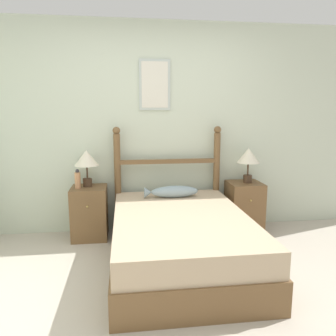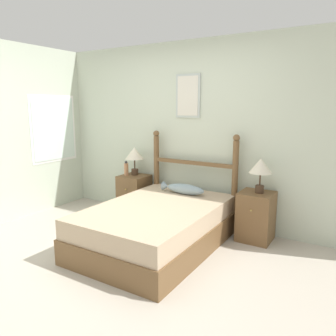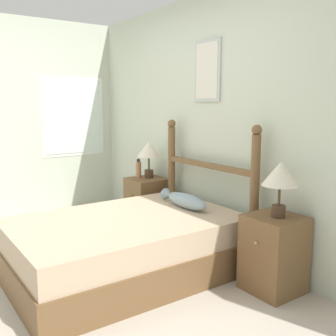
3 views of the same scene
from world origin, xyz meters
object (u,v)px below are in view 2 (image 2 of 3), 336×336
(table_lamp_left, at_px, (134,154))
(bottle, at_px, (126,169))
(table_lamp_right, at_px, (261,167))
(fish_pillow, at_px, (183,189))
(nightstand_right, at_px, (256,216))
(bed, at_px, (157,226))
(nightstand_left, at_px, (134,195))

(table_lamp_left, xyz_separation_m, bottle, (-0.10, -0.08, -0.22))
(table_lamp_right, height_order, fish_pillow, table_lamp_right)
(nightstand_right, height_order, table_lamp_right, table_lamp_right)
(table_lamp_left, distance_m, bottle, 0.25)
(nightstand_right, bearing_deg, bed, -139.58)
(nightstand_left, height_order, table_lamp_right, table_lamp_right)
(bed, relative_size, fish_pillow, 3.11)
(nightstand_left, relative_size, bottle, 2.73)
(nightstand_left, height_order, nightstand_right, same)
(table_lamp_left, relative_size, bottle, 1.92)
(bed, height_order, nightstand_left, nightstand_left)
(bed, xyz_separation_m, bottle, (-1.06, 0.77, 0.47))
(bottle, bearing_deg, table_lamp_left, 40.57)
(nightstand_left, distance_m, table_lamp_right, 2.03)
(table_lamp_right, bearing_deg, table_lamp_left, 178.68)
(bed, distance_m, nightstand_right, 1.25)
(bed, bearing_deg, bottle, 144.23)
(fish_pillow, bearing_deg, bottle, 173.04)
(nightstand_left, relative_size, fish_pillow, 0.99)
(nightstand_right, bearing_deg, nightstand_left, 180.00)
(table_lamp_left, bearing_deg, bed, -41.43)
(nightstand_right, xyz_separation_m, table_lamp_right, (0.03, -0.00, 0.63))
(bed, relative_size, nightstand_left, 3.15)
(nightstand_left, relative_size, table_lamp_right, 1.43)
(table_lamp_right, bearing_deg, bed, -140.48)
(nightstand_right, relative_size, bottle, 2.73)
(nightstand_right, distance_m, table_lamp_left, 2.01)
(table_lamp_left, height_order, fish_pillow, table_lamp_left)
(table_lamp_right, height_order, bottle, table_lamp_right)
(nightstand_left, height_order, bottle, bottle)
(nightstand_left, distance_m, fish_pillow, 1.01)
(bed, bearing_deg, fish_pillow, 89.18)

